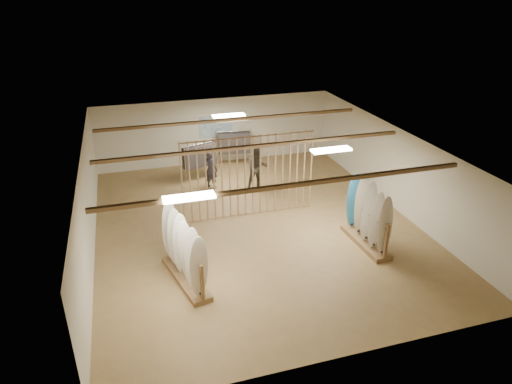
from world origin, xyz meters
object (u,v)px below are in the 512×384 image
object	(u,v)px
rack_right	(367,224)
shopper_a	(211,167)
clothing_rack_a	(199,156)
rack_left	(185,260)
clothing_rack_b	(234,143)
shopper_b	(258,165)

from	to	relation	value
rack_right	shopper_a	bearing A→B (deg)	121.40
rack_right	clothing_rack_a	size ratio (longest dim) A/B	1.40
rack_left	rack_right	world-z (taller)	rack_right
clothing_rack_b	rack_left	bearing A→B (deg)	-103.78
rack_left	rack_right	bearing A→B (deg)	-10.30
shopper_a	shopper_b	distance (m)	1.78
clothing_rack_b	shopper_a	distance (m)	2.49
rack_left	clothing_rack_b	size ratio (longest dim) A/B	1.53
rack_right	shopper_a	size ratio (longest dim) A/B	1.25
clothing_rack_a	shopper_b	bearing A→B (deg)	-57.46
shopper_a	clothing_rack_b	bearing A→B (deg)	-82.01
rack_left	rack_right	distance (m)	5.48
rack_right	shopper_a	world-z (taller)	rack_right
rack_left	rack_right	xyz separation A→B (m)	(5.47, 0.28, 0.04)
rack_right	shopper_a	xyz separation A→B (m)	(-3.61, 5.42, 0.17)
rack_left	clothing_rack_a	distance (m)	6.83
clothing_rack_a	shopper_a	bearing A→B (deg)	-91.41
rack_right	clothing_rack_b	xyz separation A→B (m)	(-2.19, 7.45, 0.33)
clothing_rack_b	shopper_a	bearing A→B (deg)	-115.81
rack_right	shopper_b	world-z (taller)	rack_right
clothing_rack_a	shopper_a	world-z (taller)	shopper_a
rack_left	clothing_rack_b	distance (m)	8.41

